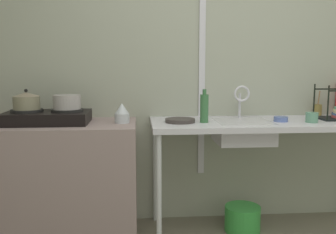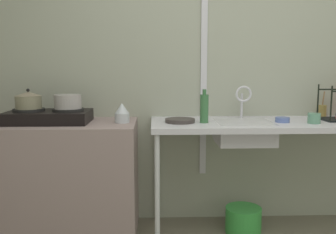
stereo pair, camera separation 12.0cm
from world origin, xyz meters
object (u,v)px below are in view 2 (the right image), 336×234
at_px(pot_on_right_burner, 68,102).
at_px(frying_pan, 180,121).
at_px(utensil_jar, 322,110).
at_px(sink_basin, 244,132).
at_px(bucket_on_floor, 243,220).
at_px(stove, 49,116).
at_px(pot_on_left_burner, 28,100).
at_px(small_bowl_on_drainboard, 282,120).
at_px(faucet, 243,96).
at_px(cup_by_rack, 314,118).
at_px(bottle_by_sink, 204,108).
at_px(percolator, 122,113).

xyz_separation_m(pot_on_right_burner, frying_pan, (0.81, -0.03, -0.14)).
xyz_separation_m(pot_on_right_burner, utensil_jar, (2.00, 0.26, -0.10)).
bearing_deg(pot_on_right_burner, frying_pan, -1.79).
height_order(pot_on_right_burner, sink_basin, pot_on_right_burner).
bearing_deg(frying_pan, utensil_jar, 13.31).
xyz_separation_m(sink_basin, bucket_on_floor, (0.02, 0.01, -0.69)).
relative_size(sink_basin, utensil_jar, 1.99).
bearing_deg(stove, pot_on_left_burner, -180.00).
bearing_deg(small_bowl_on_drainboard, faucet, 140.00).
height_order(stove, cup_by_rack, stove).
distance_m(stove, pot_on_left_burner, 0.18).
height_order(pot_on_right_burner, bucket_on_floor, pot_on_right_burner).
bearing_deg(faucet, pot_on_left_burner, -174.04).
bearing_deg(bottle_by_sink, stove, 177.69).
xyz_separation_m(cup_by_rack, bottle_by_sink, (-0.79, 0.06, 0.07)).
distance_m(sink_basin, faucet, 0.31).
bearing_deg(small_bowl_on_drainboard, cup_by_rack, -18.16).
distance_m(pot_on_right_burner, small_bowl_on_drainboard, 1.57).
height_order(pot_on_right_burner, frying_pan, pot_on_right_burner).
distance_m(faucet, bucket_on_floor, 0.96).
bearing_deg(faucet, frying_pan, -159.20).
xyz_separation_m(small_bowl_on_drainboard, bottle_by_sink, (-0.58, -0.01, 0.09)).
relative_size(pot_on_left_burner, small_bowl_on_drainboard, 1.80).
xyz_separation_m(pot_on_left_burner, frying_pan, (1.10, -0.03, -0.15)).
bearing_deg(frying_pan, sink_basin, 2.26).
distance_m(stove, utensil_jar, 2.16).
relative_size(frying_pan, cup_by_rack, 2.42).
xyz_separation_m(cup_by_rack, utensil_jar, (0.23, 0.36, 0.01)).
height_order(frying_pan, bottle_by_sink, bottle_by_sink).
bearing_deg(bucket_on_floor, utensil_jar, 20.25).
bearing_deg(frying_pan, bottle_by_sink, -6.59).
height_order(sink_basin, frying_pan, frying_pan).
height_order(pot_on_left_burner, percolator, pot_on_left_burner).
distance_m(bottle_by_sink, bucket_on_floor, 0.93).
relative_size(pot_on_right_burner, sink_basin, 0.47).
xyz_separation_m(stove, bucket_on_floor, (1.45, 0.00, -0.82)).
xyz_separation_m(sink_basin, frying_pan, (-0.48, -0.02, 0.09)).
xyz_separation_m(pot_on_left_burner, pot_on_right_burner, (0.28, 0.00, -0.01)).
bearing_deg(bottle_by_sink, utensil_jar, 16.55).
distance_m(percolator, faucet, 0.95).
distance_m(pot_on_right_burner, frying_pan, 0.83).
relative_size(faucet, cup_by_rack, 2.88).
distance_m(faucet, frying_pan, 0.57).
relative_size(pot_on_right_burner, bottle_by_sink, 0.80).
bearing_deg(utensil_jar, sink_basin, -159.74).
relative_size(stove, utensil_jar, 2.85).
xyz_separation_m(stove, faucet, (1.46, 0.17, 0.13)).
bearing_deg(stove, frying_pan, -1.52).
height_order(bottle_by_sink, utensil_jar, bottle_by_sink).
bearing_deg(small_bowl_on_drainboard, sink_basin, 173.36).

